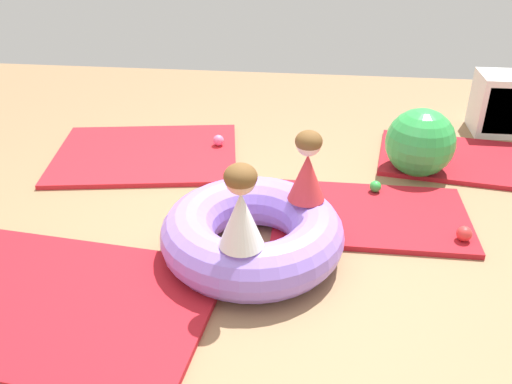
{
  "coord_description": "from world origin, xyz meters",
  "views": [
    {
      "loc": [
        0.45,
        -2.72,
        2.02
      ],
      "look_at": [
        0.1,
        0.24,
        0.35
      ],
      "focal_mm": 37.63,
      "sensor_mm": 36.0,
      "label": 1
    }
  ],
  "objects": [
    {
      "name": "ground_plane",
      "position": [
        0.0,
        0.0,
        0.0
      ],
      "size": [
        8.0,
        8.0,
        0.0
      ],
      "primitive_type": "plane",
      "color": "#93704C"
    },
    {
      "name": "gym_mat_front",
      "position": [
        -0.9,
        -0.56,
        0.02
      ],
      "size": [
        1.79,
        1.31,
        0.04
      ],
      "primitive_type": "cube",
      "rotation": [
        0.0,
        0.0,
        -0.1
      ],
      "color": "#B21923",
      "rests_on": "ground"
    },
    {
      "name": "gym_mat_far_left",
      "position": [
        -1.0,
        1.4,
        0.02
      ],
      "size": [
        1.73,
        1.42,
        0.04
      ],
      "primitive_type": "cube",
      "rotation": [
        0.0,
        0.0,
        0.16
      ],
      "color": "red",
      "rests_on": "ground"
    },
    {
      "name": "gym_mat_far_right",
      "position": [
        0.88,
        0.59,
        0.02
      ],
      "size": [
        1.36,
        0.87,
        0.04
      ],
      "primitive_type": "cube",
      "rotation": [
        0.0,
        0.0,
        -0.0
      ],
      "color": "#B21923",
      "rests_on": "ground"
    },
    {
      "name": "gym_mat_near_right",
      "position": [
        1.66,
        1.61,
        0.02
      ],
      "size": [
        1.36,
        1.08,
        0.04
      ],
      "primitive_type": "cube",
      "rotation": [
        0.0,
        0.0,
        -0.15
      ],
      "color": "#B21923",
      "rests_on": "ground"
    },
    {
      "name": "inflatable_cushion",
      "position": [
        0.1,
        0.04,
        0.17
      ],
      "size": [
        1.14,
        1.14,
        0.34
      ],
      "primitive_type": "torus",
      "color": "#9975EA",
      "rests_on": "ground"
    },
    {
      "name": "child_in_white",
      "position": [
        0.09,
        -0.32,
        0.57
      ],
      "size": [
        0.28,
        0.28,
        0.49
      ],
      "rotation": [
        0.0,
        0.0,
        1.71
      ],
      "color": "white",
      "rests_on": "inflatable_cushion"
    },
    {
      "name": "child_in_red",
      "position": [
        0.42,
        0.22,
        0.56
      ],
      "size": [
        0.33,
        0.33,
        0.46
      ],
      "rotation": [
        0.0,
        0.0,
        0.8
      ],
      "color": "red",
      "rests_on": "inflatable_cushion"
    },
    {
      "name": "play_ball_teal",
      "position": [
        0.53,
        0.3,
        0.09
      ],
      "size": [
        0.1,
        0.1,
        0.1
      ],
      "primitive_type": "sphere",
      "color": "teal",
      "rests_on": "gym_mat_far_right"
    },
    {
      "name": "play_ball_pink",
      "position": [
        -0.4,
        1.61,
        0.09
      ],
      "size": [
        0.1,
        0.1,
        0.1
      ],
      "primitive_type": "sphere",
      "color": "pink",
      "rests_on": "gym_mat_far_left"
    },
    {
      "name": "play_ball_blue",
      "position": [
        0.46,
        0.6,
        0.09
      ],
      "size": [
        0.09,
        0.09,
        0.09
      ],
      "primitive_type": "sphere",
      "color": "blue",
      "rests_on": "gym_mat_far_right"
    },
    {
      "name": "play_ball_red",
      "position": [
        1.45,
        0.31,
        0.09
      ],
      "size": [
        0.1,
        0.1,
        0.1
      ],
      "primitive_type": "sphere",
      "color": "red",
      "rests_on": "gym_mat_far_right"
    },
    {
      "name": "play_ball_green",
      "position": [
        0.93,
        0.91,
        0.08
      ],
      "size": [
        0.09,
        0.09,
        0.09
      ],
      "primitive_type": "sphere",
      "color": "green",
      "rests_on": "gym_mat_far_right"
    },
    {
      "name": "exercise_ball_large",
      "position": [
        1.29,
        1.33,
        0.28
      ],
      "size": [
        0.55,
        0.55,
        0.55
      ],
      "primitive_type": "sphere",
      "color": "green",
      "rests_on": "ground"
    },
    {
      "name": "storage_cube",
      "position": [
        2.16,
        2.31,
        0.28
      ],
      "size": [
        0.44,
        0.44,
        0.56
      ],
      "color": "white",
      "rests_on": "ground"
    }
  ]
}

